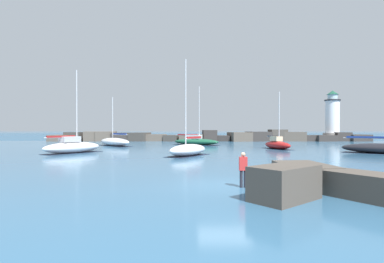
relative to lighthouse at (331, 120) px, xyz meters
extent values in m
plane|color=#336084|center=(-30.09, -52.84, -4.79)|extent=(600.00, 600.00, 0.00)
cube|color=#235175|center=(-30.09, 58.80, -4.78)|extent=(400.00, 116.00, 0.01)
cube|color=brown|center=(-60.31, -1.31, -4.09)|extent=(4.73, 4.96, 1.39)
cube|color=#423D38|center=(-57.25, -1.18, -3.78)|extent=(4.08, 4.81, 2.00)
cube|color=brown|center=(-53.98, -1.23, -3.73)|extent=(3.76, 5.12, 2.12)
cube|color=brown|center=(-50.63, -1.07, -3.73)|extent=(5.01, 4.80, 2.12)
cube|color=#383330|center=(-47.01, -1.06, -3.85)|extent=(4.98, 4.19, 1.88)
cube|color=#423D38|center=(-43.19, -1.22, -3.84)|extent=(4.67, 5.31, 1.90)
cube|color=brown|center=(-39.64, -0.92, -4.03)|extent=(4.75, 3.44, 1.52)
cube|color=#423D38|center=(-35.86, -0.68, -4.12)|extent=(4.13, 5.73, 1.34)
cube|color=brown|center=(-31.76, -1.86, -4.02)|extent=(5.40, 4.25, 1.53)
cube|color=#383330|center=(-27.74, -1.15, -3.57)|extent=(3.21, 3.40, 2.44)
cube|color=#383330|center=(-24.94, -0.78, -4.17)|extent=(4.39, 4.11, 1.24)
cube|color=brown|center=(-21.19, -1.69, -3.80)|extent=(5.03, 5.93, 1.96)
cube|color=#383330|center=(-16.94, -1.20, -3.74)|extent=(5.43, 5.07, 2.10)
cube|color=#4C443D|center=(-12.61, -0.95, -3.50)|extent=(3.56, 3.62, 2.57)
cube|color=brown|center=(-9.07, -1.02, -3.76)|extent=(5.39, 4.88, 2.05)
cube|color=#383330|center=(-6.04, -1.20, -4.13)|extent=(3.38, 3.74, 1.31)
cube|color=#383330|center=(-2.66, -1.53, -4.12)|extent=(4.80, 4.65, 1.34)
cube|color=#383330|center=(1.35, -1.31, -3.81)|extent=(3.39, 3.34, 1.96)
cube|color=#383330|center=(4.79, -0.79, -4.06)|extent=(5.79, 5.56, 1.45)
cylinder|color=gray|center=(0.00, 0.00, -3.89)|extent=(4.02, 4.02, 1.80)
cylinder|color=white|center=(0.00, 0.00, 0.62)|extent=(2.98, 2.98, 7.22)
cylinder|color=#232328|center=(0.00, 0.00, 4.36)|extent=(3.43, 3.43, 0.25)
cylinder|color=silver|center=(0.00, 0.00, 5.06)|extent=(2.09, 2.09, 1.15)
cone|color=#194C38|center=(0.00, 0.00, 6.08)|extent=(2.53, 2.53, 0.90)
cube|color=#4C443D|center=(-28.10, -55.95, -4.13)|extent=(3.10, 2.94, 1.31)
cube|color=#4C443D|center=(-24.73, -56.05, -4.28)|extent=(3.30, 3.87, 1.01)
cube|color=#4C443D|center=(-26.24, -53.03, -4.27)|extent=(2.32, 3.55, 1.03)
ellipsoid|color=black|center=(-10.89, -34.83, -4.22)|extent=(7.89, 6.76, 1.13)
cube|color=black|center=(-10.89, -34.83, -4.77)|extent=(7.53, 6.48, 0.03)
cylinder|color=#BCBCC1|center=(-12.19, -33.84, -3.11)|extent=(3.63, 2.79, 0.10)
cube|color=navy|center=(-12.19, -33.84, -3.01)|extent=(3.16, 2.46, 0.20)
ellipsoid|color=white|center=(-43.92, -19.88, -4.15)|extent=(7.16, 7.46, 1.28)
cube|color=black|center=(-43.92, -19.88, -4.77)|extent=(6.85, 7.13, 0.03)
cylinder|color=silver|center=(-44.34, -19.43, -0.26)|extent=(0.12, 0.12, 6.49)
cylinder|color=#BCBCC1|center=(-42.81, -21.07, -2.96)|extent=(3.13, 3.35, 0.10)
cube|color=navy|center=(-42.81, -21.07, -2.86)|extent=(2.74, 2.92, 0.20)
ellipsoid|color=#195138|center=(-30.96, -16.98, -4.25)|extent=(8.40, 6.25, 1.07)
cube|color=black|center=(-30.96, -16.98, -4.77)|extent=(8.01, 6.00, 0.03)
cube|color=silver|center=(-31.32, -16.77, -3.40)|extent=(2.82, 2.38, 0.64)
cylinder|color=silver|center=(-30.42, -17.30, 0.65)|extent=(0.12, 0.12, 8.73)
cylinder|color=#BCBCC1|center=(-32.40, -16.14, -3.17)|extent=(4.02, 2.41, 0.10)
cube|color=maroon|center=(-32.40, -16.14, -3.07)|extent=(3.47, 2.15, 0.20)
ellipsoid|color=white|center=(-44.98, -33.85, -4.17)|extent=(5.67, 6.90, 1.23)
cube|color=black|center=(-44.98, -33.85, -4.77)|extent=(5.43, 6.59, 0.03)
cube|color=#B2B2B7|center=(-45.18, -34.14, -3.24)|extent=(2.12, 2.36, 0.64)
cylinder|color=silver|center=(-44.68, -33.42, 0.50)|extent=(0.12, 0.12, 8.12)
cylinder|color=#BCBCC1|center=(-45.77, -34.99, -3.01)|extent=(2.26, 3.20, 0.10)
cube|color=maroon|center=(-45.77, -34.99, -2.91)|extent=(2.02, 2.79, 0.20)
ellipsoid|color=white|center=(-32.02, -37.20, -4.20)|extent=(4.88, 6.11, 1.17)
cube|color=black|center=(-32.02, -37.20, -4.77)|extent=(4.69, 5.84, 0.03)
cylinder|color=silver|center=(-32.25, -37.57, 0.60)|extent=(0.12, 0.12, 8.45)
cylinder|color=#BCBCC1|center=(-31.42, -36.20, -3.07)|extent=(1.74, 2.79, 0.10)
cube|color=maroon|center=(-31.42, -36.20, -2.97)|extent=(1.58, 2.43, 0.20)
ellipsoid|color=maroon|center=(-20.16, -27.18, -4.26)|extent=(3.15, 5.97, 1.05)
cube|color=black|center=(-20.16, -27.18, -4.77)|extent=(3.04, 5.69, 0.03)
cube|color=beige|center=(-20.24, -26.90, -3.41)|extent=(1.36, 1.90, 0.64)
cylinder|color=silver|center=(-20.05, -27.59, -0.46)|extent=(0.12, 0.12, 6.56)
cylinder|color=#BCBCC1|center=(-20.46, -26.07, -3.18)|extent=(0.92, 3.07, 0.10)
cube|color=#4C4C51|center=(-20.46, -26.07, -3.08)|extent=(0.89, 2.64, 0.20)
cylinder|color=#282833|center=(-29.35, -53.52, -4.39)|extent=(0.14, 0.14, 0.79)
cylinder|color=#282833|center=(-29.17, -53.52, -4.39)|extent=(0.14, 0.14, 0.79)
cube|color=red|center=(-29.26, -53.52, -3.69)|extent=(0.36, 0.22, 0.62)
sphere|color=tan|center=(-29.26, -53.52, -3.27)|extent=(0.21, 0.21, 0.21)
camera|label=1|loc=(-31.62, -67.28, -2.09)|focal=28.00mm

